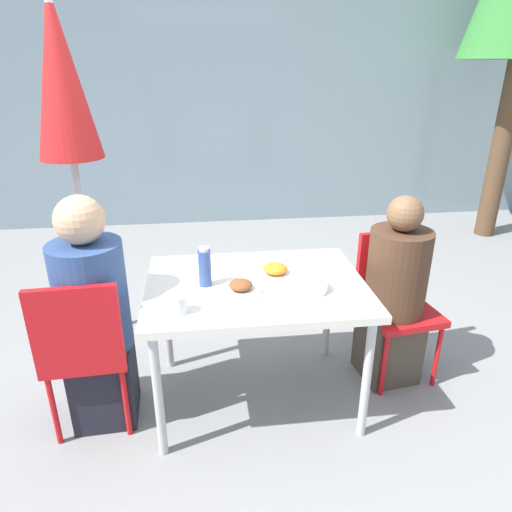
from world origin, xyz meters
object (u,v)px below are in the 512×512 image
object	(u,v)px
person_right	(394,297)
chair_right	(394,294)
closed_umbrella	(63,92)
drinking_cup	(179,304)
salad_bowl	(309,285)
chair_left	(84,344)
bottle	(205,267)
person_left	(95,321)

from	to	relation	value
person_right	chair_right	bearing A→B (deg)	-121.91
closed_umbrella	drinking_cup	size ratio (longest dim) A/B	25.52
salad_bowl	closed_umbrella	bearing A→B (deg)	143.54
closed_umbrella	drinking_cup	xyz separation A→B (m)	(0.64, -1.09, -0.84)
drinking_cup	closed_umbrella	bearing A→B (deg)	120.58
chair_left	closed_umbrella	size ratio (longest dim) A/B	0.40
drinking_cup	salad_bowl	distance (m)	0.65
person_right	salad_bowl	size ratio (longest dim) A/B	5.94
chair_left	drinking_cup	size ratio (longest dim) A/B	10.13
bottle	drinking_cup	xyz separation A→B (m)	(-0.12, -0.26, -0.06)
chair_left	chair_right	world-z (taller)	same
person_left	closed_umbrella	world-z (taller)	closed_umbrella
chair_right	person_right	size ratio (longest dim) A/B	0.77
closed_umbrella	person_left	bearing A→B (deg)	-76.11
chair_right	bottle	bearing A→B (deg)	1.89
chair_left	chair_right	distance (m)	1.73
person_left	closed_umbrella	xyz separation A→B (m)	(-0.22, 0.88, 1.03)
chair_right	salad_bowl	world-z (taller)	chair_right
chair_left	bottle	xyz separation A→B (m)	(0.60, 0.13, 0.32)
chair_right	chair_left	bearing A→B (deg)	2.95
person_right	drinking_cup	bearing A→B (deg)	9.32
person_right	drinking_cup	distance (m)	1.27
drinking_cup	salad_bowl	xyz separation A→B (m)	(0.63, 0.15, -0.02)
chair_right	closed_umbrella	world-z (taller)	closed_umbrella
bottle	salad_bowl	size ratio (longest dim) A/B	1.09
person_left	salad_bowl	bearing A→B (deg)	-6.50
person_left	salad_bowl	xyz separation A→B (m)	(1.06, -0.06, 0.17)
chair_right	person_right	xyz separation A→B (m)	(-0.04, -0.09, 0.02)
closed_umbrella	person_right	bearing A→B (deg)	-21.56
person_left	drinking_cup	size ratio (longest dim) A/B	14.37
chair_left	closed_umbrella	distance (m)	1.47
drinking_cup	chair_left	bearing A→B (deg)	164.64
chair_left	salad_bowl	bearing A→B (deg)	-2.06
person_right	drinking_cup	size ratio (longest dim) A/B	13.21
closed_umbrella	chair_right	bearing A→B (deg)	-18.83
person_right	closed_umbrella	distance (m)	2.25
bottle	salad_bowl	bearing A→B (deg)	-12.86
drinking_cup	person_right	bearing A→B (deg)	17.08
chair_left	drinking_cup	bearing A→B (deg)	-18.38
chair_right	bottle	size ratio (longest dim) A/B	4.19
bottle	drinking_cup	size ratio (longest dim) A/B	2.42
bottle	chair_right	bearing A→B (deg)	9.66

